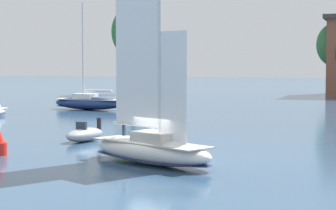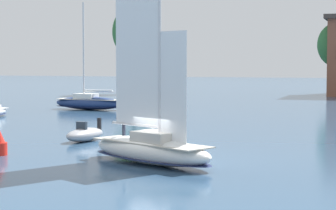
{
  "view_description": "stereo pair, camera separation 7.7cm",
  "coord_description": "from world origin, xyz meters",
  "px_view_note": "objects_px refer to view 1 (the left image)",
  "views": [
    {
      "loc": [
        11.73,
        -33.12,
        5.52
      ],
      "look_at": [
        0.0,
        3.0,
        3.02
      ],
      "focal_mm": 70.0,
      "sensor_mm": 36.0,
      "label": 1
    },
    {
      "loc": [
        11.8,
        -33.1,
        5.52
      ],
      "look_at": [
        0.0,
        3.0,
        3.02
      ],
      "focal_mm": 70.0,
      "sensor_mm": 36.0,
      "label": 2
    }
  ],
  "objects_px": {
    "sailboat_moored_near_marina": "(88,102)",
    "motor_tender": "(85,134)",
    "sailboat_main": "(151,146)",
    "tree_shore_left": "(133,32)",
    "tree_shore_center": "(334,45)"
  },
  "relations": [
    {
      "from": "motor_tender",
      "to": "sailboat_main",
      "type": "bearing_deg",
      "value": -46.41
    },
    {
      "from": "sailboat_moored_near_marina",
      "to": "motor_tender",
      "type": "distance_m",
      "value": 30.46
    },
    {
      "from": "tree_shore_center",
      "to": "sailboat_main",
      "type": "xyz_separation_m",
      "value": [
        -4.42,
        -77.69,
        -7.34
      ]
    },
    {
      "from": "sailboat_main",
      "to": "motor_tender",
      "type": "bearing_deg",
      "value": 133.59
    },
    {
      "from": "sailboat_moored_near_marina",
      "to": "motor_tender",
      "type": "bearing_deg",
      "value": -65.55
    },
    {
      "from": "tree_shore_center",
      "to": "motor_tender",
      "type": "bearing_deg",
      "value": -99.96
    },
    {
      "from": "tree_shore_left",
      "to": "tree_shore_center",
      "type": "bearing_deg",
      "value": 8.09
    },
    {
      "from": "tree_shore_left",
      "to": "sailboat_main",
      "type": "xyz_separation_m",
      "value": [
        29.09,
        -72.93,
        -9.72
      ]
    },
    {
      "from": "tree_shore_center",
      "to": "motor_tender",
      "type": "relative_size",
      "value": 2.91
    },
    {
      "from": "tree_shore_left",
      "to": "sailboat_moored_near_marina",
      "type": "distance_m",
      "value": 39.28
    },
    {
      "from": "tree_shore_left",
      "to": "sailboat_main",
      "type": "distance_m",
      "value": 79.11
    },
    {
      "from": "tree_shore_left",
      "to": "sailboat_moored_near_marina",
      "type": "xyz_separation_m",
      "value": [
        8.7,
        -37.02,
        -9.85
      ]
    },
    {
      "from": "sailboat_moored_near_marina",
      "to": "motor_tender",
      "type": "relative_size",
      "value": 3.03
    },
    {
      "from": "sailboat_main",
      "to": "motor_tender",
      "type": "distance_m",
      "value": 11.31
    },
    {
      "from": "tree_shore_center",
      "to": "tree_shore_left",
      "type": "bearing_deg",
      "value": -171.91
    }
  ]
}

